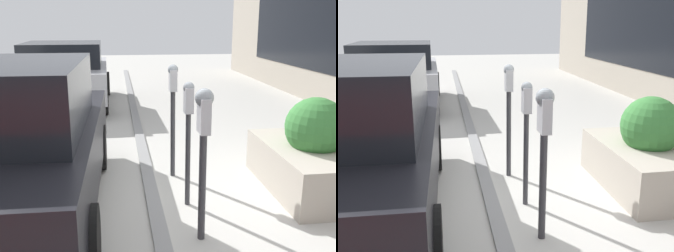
# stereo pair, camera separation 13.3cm
# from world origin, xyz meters

# --- Properties ---
(ground_plane) EXTENTS (40.00, 40.00, 0.00)m
(ground_plane) POSITION_xyz_m (0.00, 0.00, 0.00)
(ground_plane) COLOR beige
(curb_strip) EXTENTS (24.50, 0.16, 0.04)m
(curb_strip) POSITION_xyz_m (0.00, 0.08, 0.02)
(curb_strip) COLOR gray
(curb_strip) RESTS_ON ground_plane
(parking_meter_nearest) EXTENTS (0.20, 0.17, 1.44)m
(parking_meter_nearest) POSITION_xyz_m (-0.78, -0.30, 1.03)
(parking_meter_nearest) COLOR #38383D
(parking_meter_nearest) RESTS_ON ground_plane
(parking_meter_second) EXTENTS (0.14, 0.12, 1.39)m
(parking_meter_second) POSITION_xyz_m (-0.06, -0.29, 0.96)
(parking_meter_second) COLOR #38383D
(parking_meter_second) RESTS_ON ground_plane
(parking_meter_middle) EXTENTS (0.15, 0.13, 1.48)m
(parking_meter_middle) POSITION_xyz_m (0.81, -0.25, 1.01)
(parking_meter_middle) COLOR #38383D
(parking_meter_middle) RESTS_ON ground_plane
(planter_box) EXTENTS (1.68, 1.07, 1.14)m
(planter_box) POSITION_xyz_m (0.17, -1.87, 0.41)
(planter_box) COLOR #B2A899
(planter_box) RESTS_ON ground_plane
(parked_car_middle) EXTENTS (3.97, 1.94, 1.63)m
(parked_car_middle) POSITION_xyz_m (-0.08, 1.59, 0.82)
(parked_car_middle) COLOR black
(parked_car_middle) RESTS_ON ground_plane
(parked_car_rear) EXTENTS (3.89, 2.06, 1.51)m
(parked_car_rear) POSITION_xyz_m (5.64, 1.67, 0.78)
(parked_car_rear) COLOR #B7B7BC
(parked_car_rear) RESTS_ON ground_plane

